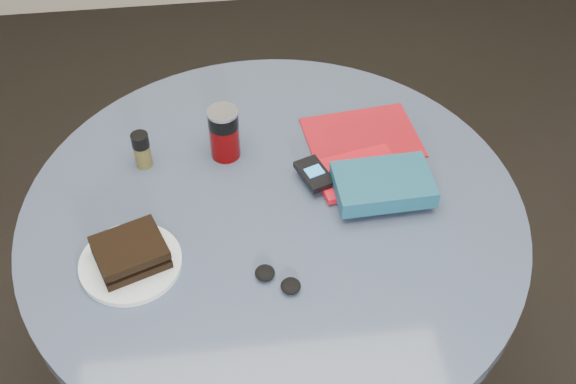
{
  "coord_description": "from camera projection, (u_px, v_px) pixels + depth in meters",
  "views": [
    {
      "loc": [
        -0.08,
        -0.95,
        1.81
      ],
      "look_at": [
        0.03,
        0.0,
        0.8
      ],
      "focal_mm": 45.0,
      "sensor_mm": 36.0,
      "label": 1
    }
  ],
  "objects": [
    {
      "name": "mp3_player",
      "position": [
        314.0,
        174.0,
        1.46
      ],
      "size": [
        0.08,
        0.1,
        0.02
      ],
      "color": "black",
      "rests_on": "red_book"
    },
    {
      "name": "novel",
      "position": [
        383.0,
        184.0,
        1.42
      ],
      "size": [
        0.2,
        0.13,
        0.04
      ],
      "primitive_type": "cube",
      "rotation": [
        0.0,
        0.0,
        0.04
      ],
      "color": "navy",
      "rests_on": "red_book"
    },
    {
      "name": "sandwich",
      "position": [
        130.0,
        252.0,
        1.31
      ],
      "size": [
        0.15,
        0.14,
        0.04
      ],
      "color": "black",
      "rests_on": "plate"
    },
    {
      "name": "red_book",
      "position": [
        358.0,
        173.0,
        1.48
      ],
      "size": [
        0.19,
        0.15,
        0.01
      ],
      "primitive_type": "cube",
      "rotation": [
        0.0,
        0.0,
        0.21
      ],
      "color": "red",
      "rests_on": "magazine"
    },
    {
      "name": "magazine",
      "position": [
        362.0,
        137.0,
        1.57
      ],
      "size": [
        0.26,
        0.2,
        0.0
      ],
      "primitive_type": "cube",
      "rotation": [
        0.0,
        0.0,
        0.11
      ],
      "color": "maroon",
      "rests_on": "table"
    },
    {
      "name": "headphones",
      "position": [
        278.0,
        279.0,
        1.3
      ],
      "size": [
        0.09,
        0.09,
        0.02
      ],
      "color": "black",
      "rests_on": "table"
    },
    {
      "name": "soda_can",
      "position": [
        224.0,
        133.0,
        1.49
      ],
      "size": [
        0.07,
        0.07,
        0.12
      ],
      "color": "#5A0406",
      "rests_on": "table"
    },
    {
      "name": "pepper_grinder",
      "position": [
        142.0,
        150.0,
        1.48
      ],
      "size": [
        0.04,
        0.04,
        0.08
      ],
      "color": "#4C4620",
      "rests_on": "table"
    },
    {
      "name": "table",
      "position": [
        274.0,
        262.0,
        1.54
      ],
      "size": [
        1.0,
        1.0,
        0.75
      ],
      "color": "black",
      "rests_on": "ground"
    },
    {
      "name": "plate",
      "position": [
        131.0,
        263.0,
        1.33
      ],
      "size": [
        0.24,
        0.24,
        0.01
      ],
      "primitive_type": "cylinder",
      "rotation": [
        0.0,
        0.0,
        0.29
      ],
      "color": "silver",
      "rests_on": "table"
    }
  ]
}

